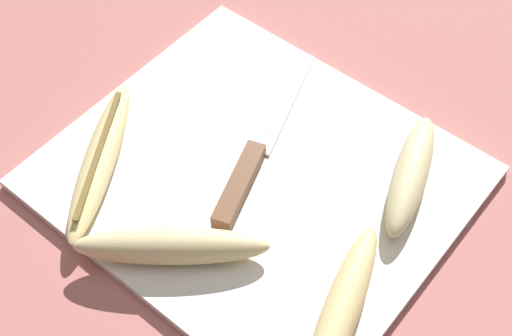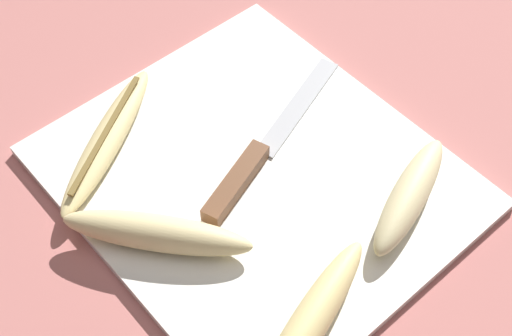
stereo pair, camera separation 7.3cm
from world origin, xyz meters
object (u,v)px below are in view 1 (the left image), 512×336
Objects in this scene: banana_mellow_near at (175,249)px; banana_soft_right at (411,174)px; knife at (252,167)px; banana_golden_short at (341,313)px; banana_spotted_left at (100,159)px.

banana_mellow_near and banana_soft_right have the same top height.
knife is at bearing 94.72° from banana_mellow_near.
banana_soft_right and banana_golden_short have the same top height.
banana_mellow_near is 0.85× the size of banana_spotted_left.
banana_soft_right is at bearing 14.36° from knife.
knife is at bearing 154.51° from banana_golden_short.
banana_golden_short is at bearing 16.10° from banana_mellow_near.
banana_golden_short is 0.99× the size of banana_spotted_left.
banana_spotted_left is (-0.26, -0.18, -0.01)m from banana_soft_right.
banana_golden_short is (0.17, -0.08, 0.01)m from knife.
banana_golden_short is (0.16, 0.05, -0.00)m from banana_mellow_near.
banana_golden_short is at bearing 2.72° from banana_spotted_left.
banana_soft_right is 0.17m from banana_golden_short.
knife is 1.52× the size of banana_mellow_near.
banana_golden_short is 0.30m from banana_spotted_left.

